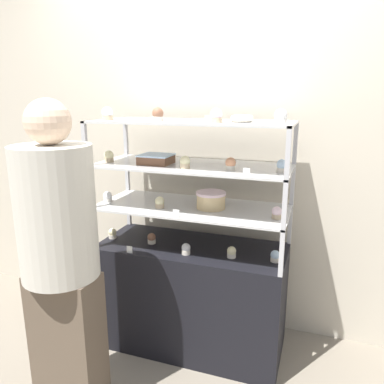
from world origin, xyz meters
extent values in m
plane|color=gray|center=(0.00, 0.00, 0.00)|extent=(20.00, 20.00, 0.00)
cube|color=beige|center=(0.00, 0.40, 1.30)|extent=(8.00, 0.05, 2.60)
cube|color=black|center=(0.00, 0.00, 0.35)|extent=(1.17, 0.51, 0.70)
cube|color=#B7B7BC|center=(-0.57, 0.24, 0.83)|extent=(0.02, 0.02, 0.26)
cube|color=#B7B7BC|center=(0.57, 0.24, 0.83)|extent=(0.02, 0.02, 0.26)
cube|color=#B7B7BC|center=(-0.57, -0.24, 0.83)|extent=(0.02, 0.02, 0.26)
cube|color=#B7B7BC|center=(0.57, -0.24, 0.83)|extent=(0.02, 0.02, 0.26)
cube|color=silver|center=(0.00, 0.00, 0.96)|extent=(1.17, 0.51, 0.01)
cube|color=#B7B7BC|center=(-0.57, 0.24, 1.09)|extent=(0.02, 0.02, 0.26)
cube|color=#B7B7BC|center=(0.57, 0.24, 1.09)|extent=(0.02, 0.02, 0.26)
cube|color=#B7B7BC|center=(-0.57, -0.24, 1.09)|extent=(0.02, 0.02, 0.26)
cube|color=#B7B7BC|center=(0.57, -0.24, 1.09)|extent=(0.02, 0.02, 0.26)
cube|color=silver|center=(0.00, 0.00, 1.22)|extent=(1.17, 0.51, 0.01)
cube|color=#B7B7BC|center=(-0.57, 0.24, 1.35)|extent=(0.02, 0.02, 0.26)
cube|color=#B7B7BC|center=(0.57, 0.24, 1.35)|extent=(0.02, 0.02, 0.26)
cube|color=#B7B7BC|center=(-0.57, -0.24, 1.35)|extent=(0.02, 0.02, 0.26)
cube|color=#B7B7BC|center=(0.57, -0.24, 1.35)|extent=(0.02, 0.02, 0.26)
cube|color=silver|center=(0.00, 0.00, 1.48)|extent=(1.17, 0.51, 0.01)
cylinder|color=#DBBC84|center=(0.12, 0.00, 1.01)|extent=(0.17, 0.17, 0.09)
cylinder|color=silver|center=(0.12, 0.00, 1.06)|extent=(0.18, 0.18, 0.02)
cube|color=brown|center=(-0.21, -0.04, 1.25)|extent=(0.18, 0.17, 0.05)
cube|color=silver|center=(-0.21, -0.04, 1.28)|extent=(0.19, 0.17, 0.01)
cylinder|color=beige|center=(-0.54, -0.05, 0.72)|extent=(0.05, 0.05, 0.03)
sphere|color=#F4EAB2|center=(-0.54, -0.05, 0.74)|extent=(0.05, 0.05, 0.05)
cylinder|color=beige|center=(-0.26, -0.05, 0.72)|extent=(0.05, 0.05, 0.03)
sphere|color=#8C5B42|center=(-0.26, -0.05, 0.74)|extent=(0.05, 0.05, 0.05)
cylinder|color=beige|center=(0.01, -0.13, 0.72)|extent=(0.05, 0.05, 0.03)
sphere|color=white|center=(0.01, -0.13, 0.74)|extent=(0.05, 0.05, 0.05)
cylinder|color=beige|center=(0.28, -0.09, 0.72)|extent=(0.05, 0.05, 0.03)
sphere|color=#F4EAB2|center=(0.28, -0.09, 0.74)|extent=(0.05, 0.05, 0.05)
cylinder|color=beige|center=(0.52, -0.07, 0.72)|extent=(0.05, 0.05, 0.03)
sphere|color=silver|center=(0.52, -0.07, 0.74)|extent=(0.05, 0.05, 0.05)
cube|color=white|center=(-0.32, -0.23, 0.73)|extent=(0.04, 0.00, 0.04)
cylinder|color=white|center=(-0.54, -0.08, 0.98)|extent=(0.05, 0.05, 0.03)
sphere|color=white|center=(-0.54, -0.08, 1.00)|extent=(0.06, 0.06, 0.06)
cylinder|color=#CCB28C|center=(-0.18, -0.09, 0.98)|extent=(0.05, 0.05, 0.03)
sphere|color=#F4EAB2|center=(-0.18, -0.09, 1.00)|extent=(0.06, 0.06, 0.06)
cylinder|color=#CCB28C|center=(0.52, -0.07, 0.98)|extent=(0.05, 0.05, 0.03)
sphere|color=silver|center=(0.52, -0.07, 1.00)|extent=(0.06, 0.06, 0.06)
cube|color=white|center=(-0.01, -0.23, 0.98)|extent=(0.04, 0.00, 0.04)
cylinder|color=#CCB28C|center=(-0.52, -0.08, 1.24)|extent=(0.06, 0.06, 0.03)
sphere|color=#F4EAB2|center=(-0.52, -0.08, 1.26)|extent=(0.06, 0.06, 0.06)
cylinder|color=#CCB28C|center=(0.00, -0.12, 1.24)|extent=(0.06, 0.06, 0.03)
sphere|color=#F4EAB2|center=(0.00, -0.12, 1.26)|extent=(0.06, 0.06, 0.06)
cylinder|color=beige|center=(0.26, -0.09, 1.24)|extent=(0.06, 0.06, 0.03)
sphere|color=#E5996B|center=(0.26, -0.09, 1.26)|extent=(0.06, 0.06, 0.06)
cylinder|color=beige|center=(0.53, -0.06, 1.24)|extent=(0.06, 0.06, 0.03)
sphere|color=silver|center=(0.53, -0.06, 1.26)|extent=(0.06, 0.06, 0.06)
cube|color=white|center=(0.37, -0.23, 1.24)|extent=(0.04, 0.00, 0.04)
cylinder|color=#CCB28C|center=(-0.51, -0.08, 1.49)|extent=(0.06, 0.06, 0.03)
sphere|color=white|center=(-0.51, -0.08, 1.53)|extent=(0.07, 0.07, 0.07)
cylinder|color=beige|center=(-0.17, -0.09, 1.49)|extent=(0.06, 0.06, 0.03)
sphere|color=#8C5B42|center=(-0.17, -0.09, 1.53)|extent=(0.07, 0.07, 0.07)
cylinder|color=#CCB28C|center=(0.18, -0.11, 1.49)|extent=(0.06, 0.06, 0.03)
sphere|color=silver|center=(0.18, -0.11, 1.53)|extent=(0.07, 0.07, 0.07)
cylinder|color=white|center=(0.52, -0.12, 1.49)|extent=(0.06, 0.06, 0.03)
sphere|color=white|center=(0.52, -0.12, 1.53)|extent=(0.07, 0.07, 0.07)
cube|color=white|center=(0.17, -0.23, 1.50)|extent=(0.04, 0.00, 0.04)
torus|color=#EFE5CC|center=(0.30, -0.01, 1.50)|extent=(0.13, 0.13, 0.04)
cube|color=brown|center=(-0.45, -0.68, 0.37)|extent=(0.36, 0.20, 0.75)
cylinder|color=beige|center=(-0.45, -0.68, 1.08)|extent=(0.38, 0.38, 0.65)
sphere|color=beige|center=(-0.45, -0.68, 1.51)|extent=(0.21, 0.21, 0.21)
camera|label=1|loc=(0.73, -2.08, 1.62)|focal=35.00mm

